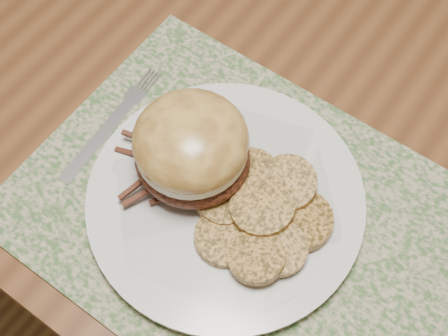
{
  "coord_description": "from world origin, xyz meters",
  "views": [
    {
      "loc": [
        0.42,
        -0.47,
        1.32
      ],
      "look_at": [
        0.25,
        -0.24,
        0.79
      ],
      "focal_mm": 50.0,
      "sensor_mm": 36.0,
      "label": 1
    }
  ],
  "objects": [
    {
      "name": "ground",
      "position": [
        0.0,
        0.0,
        0.0
      ],
      "size": [
        3.5,
        3.5,
        0.0
      ],
      "primitive_type": "plane",
      "color": "brown",
      "rests_on": "ground"
    },
    {
      "name": "placemat",
      "position": [
        0.29,
        -0.26,
        0.75
      ],
      "size": [
        0.45,
        0.33,
        0.0
      ],
      "primitive_type": "cube",
      "color": "#3E5F30",
      "rests_on": "dining_table"
    },
    {
      "name": "dinner_plate",
      "position": [
        0.26,
        -0.26,
        0.76
      ],
      "size": [
        0.26,
        0.26,
        0.02
      ],
      "primitive_type": "cylinder",
      "color": "silver",
      "rests_on": "placemat"
    },
    {
      "name": "pork_sandwich",
      "position": [
        0.22,
        -0.25,
        0.81
      ],
      "size": [
        0.14,
        0.13,
        0.09
      ],
      "rotation": [
        0.0,
        0.0,
        0.25
      ],
      "color": "black",
      "rests_on": "dinner_plate"
    },
    {
      "name": "roasted_potatoes",
      "position": [
        0.3,
        -0.25,
        0.78
      ],
      "size": [
        0.14,
        0.16,
        0.03
      ],
      "color": "#AD7633",
      "rests_on": "dinner_plate"
    },
    {
      "name": "fork",
      "position": [
        0.11,
        -0.25,
        0.76
      ],
      "size": [
        0.03,
        0.17,
        0.0
      ],
      "rotation": [
        0.0,
        0.0,
        0.07
      ],
      "color": "silver",
      "rests_on": "placemat"
    }
  ]
}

